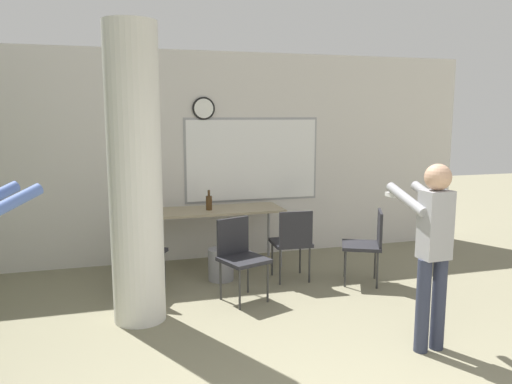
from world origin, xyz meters
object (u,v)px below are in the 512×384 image
object	(u,v)px
chair_table_front	(240,253)
chair_table_right	(292,239)
bottle_on_table	(209,202)
chair_mid_room	(368,241)
person_playing_side	(432,242)
folding_table	(210,213)
chair_table_left	(139,250)

from	to	relation	value
chair_table_front	chair_table_right	bearing A→B (deg)	28.27
bottle_on_table	chair_mid_room	size ratio (longest dim) A/B	0.30
bottle_on_table	person_playing_side	world-z (taller)	person_playing_side
chair_table_front	person_playing_side	world-z (taller)	person_playing_side
folding_table	chair_table_right	size ratio (longest dim) A/B	2.15
folding_table	chair_table_left	bearing A→B (deg)	-140.29
chair_table_right	chair_mid_room	bearing A→B (deg)	-21.23
chair_table_left	person_playing_side	xyz separation A→B (m)	(2.27, -2.00, 0.42)
folding_table	chair_table_right	bearing A→B (deg)	-44.83
bottle_on_table	person_playing_side	xyz separation A→B (m)	(1.34, -2.76, 0.07)
person_playing_side	chair_table_left	bearing A→B (deg)	138.63
chair_table_front	chair_table_right	xyz separation A→B (m)	(0.74, 0.40, 0.00)
chair_table_right	chair_mid_room	world-z (taller)	same
chair_mid_room	chair_table_front	bearing A→B (deg)	-177.00
chair_table_right	chair_table_left	bearing A→B (deg)	178.82
folding_table	chair_table_left	distance (m)	1.25
folding_table	chair_mid_room	world-z (taller)	chair_mid_room
person_playing_side	folding_table	bearing A→B (deg)	115.42
folding_table	person_playing_side	world-z (taller)	person_playing_side
chair_table_front	person_playing_side	xyz separation A→B (m)	(1.24, -1.56, 0.42)
bottle_on_table	person_playing_side	size ratio (longest dim) A/B	0.16
bottle_on_table	chair_table_front	size ratio (longest dim) A/B	0.30
folding_table	chair_table_front	xyz separation A→B (m)	(0.08, -1.22, -0.20)
bottle_on_table	chair_table_left	world-z (taller)	bottle_on_table
chair_table_front	chair_table_left	distance (m)	1.12
chair_table_front	person_playing_side	bearing A→B (deg)	-51.59
chair_table_left	chair_mid_room	world-z (taller)	same
folding_table	bottle_on_table	distance (m)	0.15
folding_table	person_playing_side	xyz separation A→B (m)	(1.32, -2.79, 0.22)
bottle_on_table	chair_table_right	size ratio (longest dim) A/B	0.30
chair_table_front	chair_table_left	world-z (taller)	same
bottle_on_table	chair_mid_room	world-z (taller)	bottle_on_table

